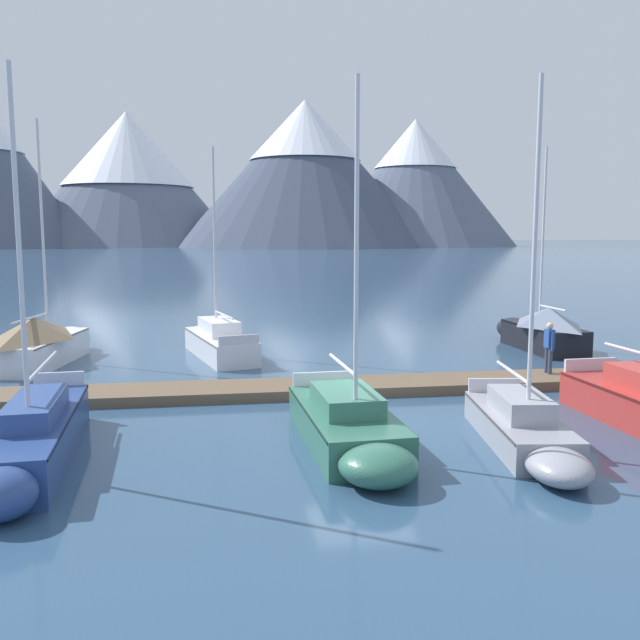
% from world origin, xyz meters
% --- Properties ---
extents(ground_plane, '(700.00, 700.00, 0.00)m').
position_xyz_m(ground_plane, '(0.00, 0.00, 0.00)').
color(ground_plane, '#2D4C6B').
extents(mountain_central_massif, '(78.01, 78.01, 46.42)m').
position_xyz_m(mountain_central_massif, '(-29.84, 234.96, 24.85)').
color(mountain_central_massif, slate).
rests_on(mountain_central_massif, ground).
extents(mountain_shoulder_ridge, '(85.03, 85.03, 47.60)m').
position_xyz_m(mountain_shoulder_ridge, '(29.49, 209.77, 24.78)').
color(mountain_shoulder_ridge, '#424C60').
rests_on(mountain_shoulder_ridge, ground).
extents(mountain_east_summit, '(69.47, 69.47, 43.07)m').
position_xyz_m(mountain_east_summit, '(68.30, 213.36, 22.31)').
color(mountain_east_summit, slate).
rests_on(mountain_east_summit, ground).
extents(dock, '(24.12, 2.36, 0.30)m').
position_xyz_m(dock, '(0.00, 4.00, 0.15)').
color(dock, brown).
rests_on(dock, ground).
extents(sailboat_nearest_berth, '(2.99, 6.78, 9.09)m').
position_xyz_m(sailboat_nearest_berth, '(-9.87, 10.34, 0.86)').
color(sailboat_nearest_berth, white).
rests_on(sailboat_nearest_berth, ground).
extents(sailboat_second_berth, '(1.71, 7.07, 8.20)m').
position_xyz_m(sailboat_second_berth, '(-7.42, -1.43, 0.60)').
color(sailboat_second_berth, navy).
rests_on(sailboat_second_berth, ground).
extents(sailboat_mid_dock_port, '(3.03, 6.89, 8.22)m').
position_xyz_m(sailboat_mid_dock_port, '(-3.36, 11.04, 0.59)').
color(sailboat_mid_dock_port, silver).
rests_on(sailboat_mid_dock_port, ground).
extents(sailboat_mid_dock_starboard, '(2.05, 6.19, 8.18)m').
position_xyz_m(sailboat_mid_dock_starboard, '(-0.59, -1.55, 0.54)').
color(sailboat_mid_dock_starboard, '#336B56').
rests_on(sailboat_mid_dock_starboard, ground).
extents(sailboat_far_berth, '(2.25, 5.95, 8.26)m').
position_xyz_m(sailboat_far_berth, '(3.35, -2.24, 0.50)').
color(sailboat_far_berth, '#93939E').
rests_on(sailboat_far_berth, ground).
extents(sailboat_end_of_dock, '(2.04, 5.95, 8.40)m').
position_xyz_m(sailboat_end_of_dock, '(10.15, 10.24, 0.86)').
color(sailboat_end_of_dock, black).
rests_on(sailboat_end_of_dock, ground).
extents(person_on_dock, '(0.25, 0.59, 1.69)m').
position_xyz_m(person_on_dock, '(7.34, 4.19, 1.26)').
color(person_on_dock, '#384256').
rests_on(person_on_dock, dock).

